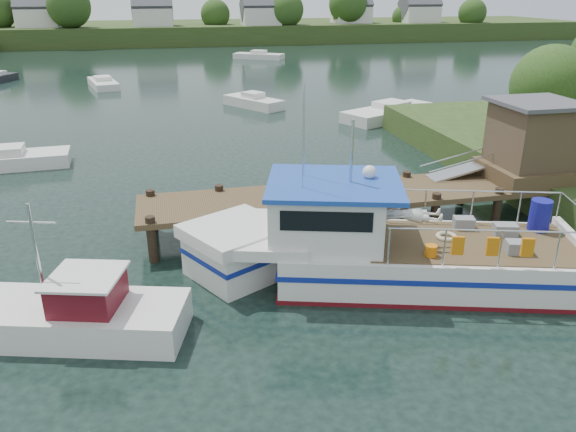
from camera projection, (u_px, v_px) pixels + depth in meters
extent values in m
plane|color=black|center=(305.00, 231.00, 20.85)|extent=(160.00, 160.00, 0.00)
cylinder|color=#332114|center=(543.00, 133.00, 28.56)|extent=(0.50, 0.50, 3.05)
sphere|color=#2C4A1A|center=(551.00, 85.00, 27.64)|extent=(3.90, 3.90, 3.90)
cube|color=#32461C|center=(184.00, 32.00, 96.23)|extent=(140.00, 24.00, 3.00)
cylinder|color=#332114|center=(0.00, 33.00, 85.73)|extent=(0.60, 0.60, 4.20)
cylinder|color=#332114|center=(72.00, 31.00, 84.25)|extent=(0.60, 0.60, 4.80)
sphere|color=#2C4A1A|center=(69.00, 6.00, 82.91)|extent=(6.34, 6.34, 6.34)
cylinder|color=#332114|center=(148.00, 35.00, 88.64)|extent=(0.60, 0.60, 3.00)
sphere|color=#2C4A1A|center=(147.00, 20.00, 87.81)|extent=(3.96, 3.96, 3.96)
cylinder|color=#332114|center=(216.00, 31.00, 92.58)|extent=(0.60, 0.60, 3.60)
sphere|color=#2C4A1A|center=(215.00, 14.00, 91.58)|extent=(4.75, 4.75, 4.75)
cylinder|color=#332114|center=(286.00, 30.00, 91.10)|extent=(0.60, 0.60, 4.20)
sphere|color=#2C4A1A|center=(286.00, 10.00, 89.93)|extent=(5.54, 5.54, 5.54)
cylinder|color=#332114|center=(347.00, 26.00, 95.04)|extent=(0.60, 0.60, 4.80)
sphere|color=#2C4A1A|center=(348.00, 4.00, 93.70)|extent=(6.34, 6.34, 6.34)
cylinder|color=#332114|center=(402.00, 30.00, 99.43)|extent=(0.60, 0.60, 3.00)
sphere|color=#2C4A1A|center=(403.00, 17.00, 98.59)|extent=(3.96, 3.96, 3.96)
cylinder|color=#332114|center=(470.00, 29.00, 97.95)|extent=(0.60, 0.60, 3.60)
sphere|color=#2C4A1A|center=(472.00, 13.00, 96.94)|extent=(4.75, 4.75, 4.75)
cube|color=silver|center=(39.00, 19.00, 85.34)|extent=(6.00, 5.00, 3.00)
cube|color=#47474C|center=(37.00, 6.00, 84.62)|extent=(6.20, 5.09, 5.09)
cube|color=silver|center=(153.00, 18.00, 87.91)|extent=(6.00, 5.00, 3.00)
cube|color=#47474C|center=(152.00, 6.00, 87.19)|extent=(6.20, 5.09, 5.09)
cube|color=silver|center=(261.00, 18.00, 90.47)|extent=(6.00, 5.00, 3.00)
cube|color=#47474C|center=(261.00, 5.00, 89.76)|extent=(6.20, 5.09, 5.09)
cube|color=silver|center=(351.00, 16.00, 95.54)|extent=(6.00, 5.00, 3.00)
cube|color=#47474C|center=(352.00, 4.00, 94.83)|extent=(6.20, 5.09, 5.09)
cube|color=silver|center=(419.00, 16.00, 97.09)|extent=(6.00, 5.00, 3.00)
cube|color=#47474C|center=(420.00, 4.00, 96.37)|extent=(6.20, 5.09, 5.09)
cube|color=#4D3B24|center=(358.00, 194.00, 20.77)|extent=(16.00, 3.00, 0.20)
cylinder|color=black|center=(152.00, 244.00, 18.31)|extent=(0.32, 0.32, 1.90)
cylinder|color=black|center=(152.00, 215.00, 20.66)|extent=(0.32, 0.32, 1.90)
cylinder|color=black|center=(229.00, 237.00, 18.82)|extent=(0.32, 0.32, 1.90)
cylinder|color=black|center=(220.00, 209.00, 21.17)|extent=(0.32, 0.32, 1.90)
cylinder|color=black|center=(301.00, 230.00, 19.33)|extent=(0.32, 0.32, 1.90)
cylinder|color=black|center=(285.00, 204.00, 21.68)|extent=(0.32, 0.32, 1.90)
cylinder|color=black|center=(369.00, 224.00, 19.84)|extent=(0.32, 0.32, 1.90)
cylinder|color=black|center=(346.00, 199.00, 22.19)|extent=(0.32, 0.32, 1.90)
cylinder|color=black|center=(434.00, 218.00, 20.35)|extent=(0.32, 0.32, 1.90)
cylinder|color=black|center=(405.00, 194.00, 22.70)|extent=(0.32, 0.32, 1.90)
cylinder|color=black|center=(496.00, 212.00, 20.86)|extent=(0.32, 0.32, 1.90)
cylinder|color=black|center=(461.00, 190.00, 23.21)|extent=(0.32, 0.32, 1.90)
cylinder|color=black|center=(555.00, 207.00, 21.37)|extent=(0.32, 0.32, 1.90)
cylinder|color=black|center=(515.00, 185.00, 23.72)|extent=(0.32, 0.32, 1.90)
cube|color=#4D3B24|center=(527.00, 172.00, 22.05)|extent=(3.20, 3.00, 0.60)
cube|color=#483828|center=(533.00, 137.00, 21.52)|extent=(2.60, 2.60, 2.40)
cube|color=#47474C|center=(539.00, 103.00, 21.03)|extent=(3.00, 3.00, 0.15)
cube|color=#A5A8AD|center=(462.00, 170.00, 22.41)|extent=(3.34, 0.90, 0.79)
cylinder|color=silver|center=(469.00, 161.00, 21.86)|extent=(3.34, 0.05, 0.76)
cylinder|color=silver|center=(459.00, 155.00, 22.59)|extent=(3.34, 0.05, 0.76)
cube|color=slate|center=(341.00, 199.00, 19.57)|extent=(0.60, 0.40, 0.30)
cube|color=slate|center=(366.00, 195.00, 19.95)|extent=(0.60, 0.40, 0.30)
cylinder|color=orange|center=(395.00, 196.00, 19.89)|extent=(0.30, 0.30, 0.28)
cylinder|color=navy|center=(305.00, 177.00, 21.01)|extent=(0.56, 0.56, 0.85)
cube|color=silver|center=(422.00, 261.00, 17.11)|extent=(9.22, 5.70, 1.32)
cube|color=silver|center=(236.00, 256.00, 17.43)|extent=(3.31, 3.31, 1.32)
cube|color=silver|center=(235.00, 232.00, 17.12)|extent=(3.66, 3.59, 0.40)
cube|color=silver|center=(272.00, 234.00, 17.07)|extent=(3.12, 3.78, 0.34)
cube|color=navy|center=(423.00, 256.00, 17.05)|extent=(9.35, 5.78, 0.16)
cube|color=navy|center=(236.00, 251.00, 17.37)|extent=(3.37, 3.37, 0.16)
cube|color=#5E0D14|center=(421.00, 279.00, 17.34)|extent=(9.34, 5.76, 0.16)
cube|color=#4D3B24|center=(471.00, 242.00, 16.78)|extent=(6.81, 4.70, 0.05)
cube|color=silver|center=(573.00, 262.00, 16.81)|extent=(1.18, 3.37, 1.55)
cube|color=silver|center=(326.00, 213.00, 16.70)|extent=(3.92, 3.76, 1.72)
cube|color=black|center=(326.00, 222.00, 15.18)|extent=(2.44, 0.75, 0.57)
cube|color=black|center=(326.00, 185.00, 17.96)|extent=(2.44, 0.75, 0.57)
cube|color=black|center=(272.00, 201.00, 16.66)|extent=(0.62, 2.00, 0.57)
cube|color=#1C47B0|center=(335.00, 184.00, 16.34)|extent=(4.67, 4.28, 0.14)
cylinder|color=silver|center=(352.00, 152.00, 15.95)|extent=(0.11, 0.11, 1.84)
cylinder|color=silver|center=(303.00, 140.00, 15.33)|extent=(0.03, 0.03, 2.75)
cylinder|color=silver|center=(304.00, 130.00, 16.39)|extent=(0.03, 0.03, 2.75)
sphere|color=silver|center=(369.00, 172.00, 16.62)|extent=(0.51, 0.51, 0.41)
cylinder|color=silver|center=(497.00, 231.00, 14.90)|extent=(5.52, 1.65, 0.05)
cylinder|color=silver|center=(469.00, 191.00, 17.83)|extent=(5.52, 1.65, 0.05)
cylinder|color=silver|center=(389.00, 246.00, 15.26)|extent=(0.06, 0.06, 1.09)
cylinder|color=silver|center=(379.00, 205.00, 18.19)|extent=(0.06, 0.06, 1.09)
cylinder|color=silver|center=(444.00, 248.00, 15.18)|extent=(0.06, 0.06, 1.09)
cylinder|color=silver|center=(425.00, 206.00, 18.11)|extent=(0.06, 0.06, 1.09)
cylinder|color=silver|center=(501.00, 249.00, 15.09)|extent=(0.06, 0.06, 1.09)
cylinder|color=silver|center=(472.00, 207.00, 18.02)|extent=(0.06, 0.06, 1.09)
cylinder|color=silver|center=(557.00, 251.00, 15.01)|extent=(0.06, 0.06, 1.09)
cylinder|color=silver|center=(519.00, 208.00, 17.94)|extent=(0.06, 0.06, 1.09)
cylinder|color=silver|center=(558.00, 209.00, 17.87)|extent=(0.06, 0.06, 1.09)
cube|color=slate|center=(518.00, 247.00, 16.00)|extent=(0.79, 0.63, 0.37)
cube|color=slate|center=(505.00, 230.00, 17.17)|extent=(0.79, 0.63, 0.37)
cube|color=slate|center=(464.00, 223.00, 17.66)|extent=(0.73, 0.59, 0.37)
cylinder|color=navy|center=(540.00, 216.00, 17.41)|extent=(0.80, 0.80, 1.01)
cylinder|color=orange|center=(431.00, 251.00, 15.84)|extent=(0.43, 0.43, 0.34)
torus|color=#BFB28C|center=(446.00, 237.00, 17.00)|extent=(0.80, 0.80, 0.14)
cube|color=orange|center=(458.00, 246.00, 15.11)|extent=(0.34, 0.20, 0.52)
cube|color=orange|center=(493.00, 247.00, 15.05)|extent=(0.34, 0.20, 0.52)
cube|color=orange|center=(527.00, 247.00, 15.00)|extent=(0.34, 0.20, 0.52)
imported|color=silver|center=(405.00, 214.00, 16.20)|extent=(0.67, 0.84, 2.02)
cube|color=silver|center=(75.00, 319.00, 14.52)|extent=(6.04, 3.58, 0.87)
cube|color=#570E17|center=(87.00, 292.00, 14.18)|extent=(1.94, 1.94, 0.83)
cube|color=silver|center=(85.00, 276.00, 14.02)|extent=(2.16, 2.16, 0.07)
cylinder|color=silver|center=(37.00, 255.00, 13.86)|extent=(0.11, 0.11, 2.71)
cylinder|color=silver|center=(31.00, 222.00, 13.53)|extent=(1.19, 0.39, 0.05)
cube|color=silver|center=(259.00, 56.00, 71.65)|extent=(6.53, 5.07, 0.68)
cube|color=silver|center=(259.00, 52.00, 71.46)|extent=(2.30, 2.21, 0.44)
cube|color=silver|center=(8.00, 161.00, 28.16)|extent=(6.02, 2.36, 0.69)
cube|color=silver|center=(6.00, 151.00, 27.96)|extent=(1.74, 1.51, 0.44)
cube|color=silver|center=(253.00, 102.00, 42.53)|extent=(4.24, 5.26, 0.72)
cube|color=silver|center=(253.00, 95.00, 42.33)|extent=(1.81, 1.87, 0.46)
cube|color=silver|center=(391.00, 113.00, 38.79)|extent=(7.86, 5.66, 0.75)
cube|color=silver|center=(391.00, 105.00, 38.57)|extent=(2.69, 2.56, 0.48)
cube|color=silver|center=(103.00, 84.00, 51.14)|extent=(3.27, 6.12, 0.63)
cube|color=silver|center=(103.00, 78.00, 50.96)|extent=(1.74, 1.91, 0.40)
cube|color=black|center=(1.00, 78.00, 54.10)|extent=(2.68, 3.91, 0.65)
cube|color=silver|center=(0.00, 73.00, 53.91)|extent=(1.24, 1.32, 0.42)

